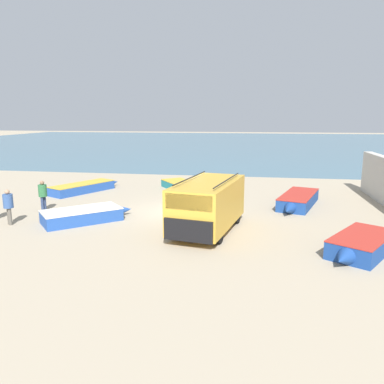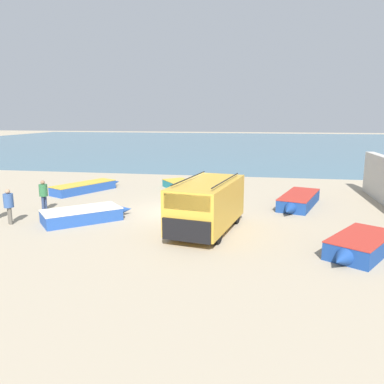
% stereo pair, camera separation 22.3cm
% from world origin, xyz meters
% --- Properties ---
extents(ground_plane, '(200.00, 200.00, 0.00)m').
position_xyz_m(ground_plane, '(0.00, 0.00, 0.00)').
color(ground_plane, tan).
extents(sea_water, '(120.00, 80.00, 0.01)m').
position_xyz_m(sea_water, '(0.00, 52.00, 0.00)').
color(sea_water, '#477084').
rests_on(sea_water, ground_plane).
extents(parked_van, '(2.91, 5.17, 2.26)m').
position_xyz_m(parked_van, '(1.89, -2.91, 1.17)').
color(parked_van, gold).
rests_on(parked_van, ground_plane).
extents(fishing_rowboat_0, '(3.18, 5.02, 0.58)m').
position_xyz_m(fishing_rowboat_0, '(-7.01, 4.13, 0.29)').
color(fishing_rowboat_0, '#234CA3').
rests_on(fishing_rowboat_0, ground_plane).
extents(fishing_rowboat_1, '(3.89, 3.62, 0.60)m').
position_xyz_m(fishing_rowboat_1, '(-3.96, -2.42, 0.30)').
color(fishing_rowboat_1, '#234CA3').
rests_on(fishing_rowboat_1, ground_plane).
extents(fishing_rowboat_2, '(4.09, 4.97, 0.52)m').
position_xyz_m(fishing_rowboat_2, '(-0.54, 5.35, 0.26)').
color(fishing_rowboat_2, '#1E757F').
rests_on(fishing_rowboat_2, ground_plane).
extents(fishing_rowboat_3, '(2.67, 5.07, 0.66)m').
position_xyz_m(fishing_rowboat_3, '(6.18, 2.28, 0.33)').
color(fishing_rowboat_3, navy).
rests_on(fishing_rowboat_3, ground_plane).
extents(fishing_rowboat_4, '(2.99, 3.75, 0.67)m').
position_xyz_m(fishing_rowboat_4, '(7.59, -4.78, 0.33)').
color(fishing_rowboat_4, navy).
rests_on(fishing_rowboat_4, ground_plane).
extents(fisherman_1, '(0.42, 0.42, 1.59)m').
position_xyz_m(fisherman_1, '(-6.88, -0.96, 0.95)').
color(fisherman_1, navy).
rests_on(fisherman_1, ground_plane).
extents(fisherman_2, '(0.43, 0.43, 1.62)m').
position_xyz_m(fisherman_2, '(-7.04, -3.50, 0.97)').
color(fisherman_2, '#5B564C').
rests_on(fisherman_2, ground_plane).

